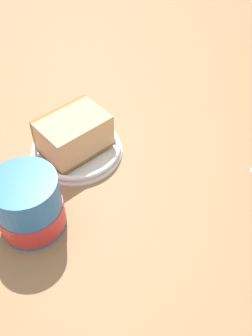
% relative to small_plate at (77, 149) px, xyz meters
% --- Properties ---
extents(ground_plane, '(1.47, 1.47, 0.03)m').
position_rel_small_plate_xyz_m(ground_plane, '(0.11, 0.01, -0.02)').
color(ground_plane, '#936D47').
extents(small_plate, '(0.16, 0.16, 0.02)m').
position_rel_small_plate_xyz_m(small_plate, '(0.00, 0.00, 0.00)').
color(small_plate, white).
rests_on(small_plate, ground_plane).
extents(cake_slice, '(0.08, 0.11, 0.06)m').
position_rel_small_plate_xyz_m(cake_slice, '(-0.00, 0.00, 0.03)').
color(cake_slice, '#9E662D').
rests_on(cake_slice, small_plate).
extents(tea_mug, '(0.11, 0.10, 0.09)m').
position_rel_small_plate_xyz_m(tea_mug, '(0.07, -0.14, 0.03)').
color(tea_mug, '#3372BF').
rests_on(tea_mug, ground_plane).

